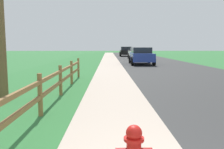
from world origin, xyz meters
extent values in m
plane|color=#306F37|center=(0.00, 25.00, 0.00)|extent=(120.00, 120.00, 0.00)
cube|color=#333333|center=(3.50, 27.00, 0.00)|extent=(7.00, 66.00, 0.01)
cube|color=#BEAB99|center=(-3.00, 27.00, 0.00)|extent=(6.00, 66.00, 0.01)
cube|color=#306F37|center=(-4.50, 27.00, 0.01)|extent=(5.00, 66.00, 0.00)
cylinder|color=red|center=(-0.89, 0.96, 0.56)|extent=(0.24, 0.24, 0.03)
sphere|color=red|center=(-0.89, 0.96, 0.63)|extent=(0.19, 0.19, 0.19)
cube|color=#A91511|center=(-0.89, 0.96, 0.70)|extent=(0.04, 0.04, 0.04)
cylinder|color=brown|center=(-2.77, 3.72, 0.51)|extent=(0.11, 0.11, 1.01)
cylinder|color=brown|center=(-2.77, 6.05, 0.51)|extent=(0.11, 0.11, 1.01)
cylinder|color=brown|center=(-2.77, 8.38, 0.51)|extent=(0.11, 0.11, 1.01)
cylinder|color=brown|center=(-2.77, 10.72, 0.51)|extent=(0.11, 0.11, 1.01)
cube|color=brown|center=(-2.77, 4.88, 0.45)|extent=(0.07, 11.67, 0.09)
cube|color=brown|center=(-2.77, 4.88, 0.81)|extent=(0.07, 11.67, 0.09)
cube|color=navy|center=(1.82, 19.63, 0.67)|extent=(1.95, 4.53, 0.71)
cube|color=#1E232B|center=(1.83, 19.75, 1.28)|extent=(1.69, 2.48, 0.51)
cylinder|color=black|center=(2.72, 18.21, 0.38)|extent=(0.24, 0.76, 0.76)
cylinder|color=black|center=(0.87, 18.25, 0.38)|extent=(0.24, 0.76, 0.76)
cylinder|color=black|center=(2.78, 21.00, 0.38)|extent=(0.24, 0.76, 0.76)
cylinder|color=black|center=(0.93, 21.04, 0.38)|extent=(0.24, 0.76, 0.76)
cube|color=white|center=(2.52, 28.57, 0.67)|extent=(1.91, 4.84, 0.74)
cube|color=#1E232B|center=(2.52, 28.29, 1.28)|extent=(1.67, 2.33, 0.47)
cylinder|color=black|center=(3.47, 27.08, 0.35)|extent=(0.22, 0.69, 0.69)
cylinder|color=black|center=(1.59, 27.07, 0.35)|extent=(0.22, 0.69, 0.69)
cylinder|color=black|center=(3.45, 30.07, 0.35)|extent=(0.22, 0.69, 0.69)
cylinder|color=black|center=(1.57, 30.06, 0.35)|extent=(0.22, 0.69, 0.69)
cube|color=black|center=(1.77, 37.52, 0.67)|extent=(2.03, 5.02, 0.71)
cube|color=#1E232B|center=(1.77, 37.24, 1.31)|extent=(1.75, 2.70, 0.56)
cylinder|color=black|center=(2.69, 35.95, 0.37)|extent=(0.24, 0.75, 0.75)
cylinder|color=black|center=(0.78, 36.00, 0.37)|extent=(0.24, 0.75, 0.75)
cylinder|color=black|center=(2.77, 39.03, 0.37)|extent=(0.24, 0.75, 0.75)
cylinder|color=black|center=(0.86, 39.08, 0.37)|extent=(0.24, 0.75, 0.75)
cube|color=#B7BABF|center=(2.56, 46.01, 0.67)|extent=(2.04, 4.35, 0.70)
cube|color=#1E232B|center=(2.54, 45.72, 1.29)|extent=(1.69, 2.07, 0.53)
cylinder|color=black|center=(3.37, 44.64, 0.38)|extent=(0.26, 0.76, 0.75)
cylinder|color=black|center=(1.58, 44.74, 0.38)|extent=(0.26, 0.76, 0.75)
cylinder|color=black|center=(3.53, 47.27, 0.38)|extent=(0.26, 0.76, 0.75)
cylinder|color=black|center=(1.74, 47.38, 0.38)|extent=(0.26, 0.76, 0.75)
camera|label=1|loc=(-1.18, -1.63, 1.63)|focal=37.41mm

